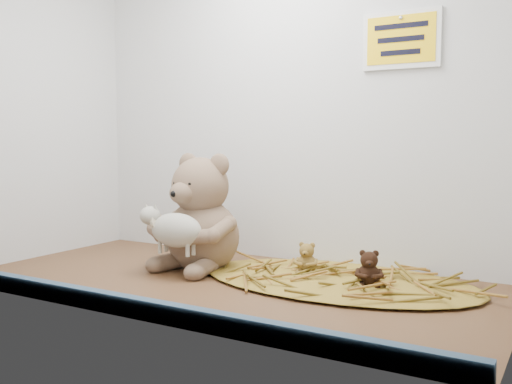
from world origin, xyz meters
The scene contains 8 objects.
alcove_shell centered at (0.00, 9.00, 45.00)cm, with size 120.40×60.20×90.40cm.
front_rail centered at (0.00, -28.80, 1.80)cm, with size 119.28×2.20×3.60cm, color #314B5F.
straw_bed centered at (21.37, 12.57, 0.62)cm, with size 64.52×37.47×1.25cm, color olive.
main_teddy centered at (-12.62, 9.15, 14.27)cm, with size 23.02×24.30×28.55cm, color #7B634C, non-canonical shape.
toy_lamb centered at (-12.62, -1.08, 10.99)cm, with size 17.27×10.54×11.16cm, color #B7B2A4, non-canonical shape.
mini_teddy_tan centered at (13.10, 14.81, 4.78)cm, with size 5.70×6.01×7.07cm, color olive, non-canonical shape.
mini_teddy_brown centered at (29.64, 10.33, 5.03)cm, with size 6.10×6.44×7.57cm, color black, non-canonical shape.
wall_sign centered at (30.00, 29.40, 55.00)cm, with size 16.00×1.20×11.00cm, color #E6B40B.
Camera 1 is at (68.29, -104.39, 31.43)cm, focal length 40.00 mm.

